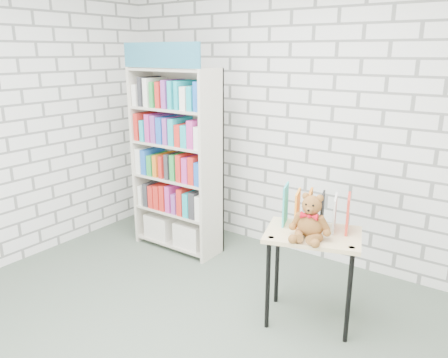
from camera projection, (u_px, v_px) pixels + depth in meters
The scene contains 6 objects.
ground at pixel (176, 354), 3.05m from camera, with size 4.50×4.50×0.00m, color #4B594B.
room_shell at pixel (167, 96), 2.55m from camera, with size 4.52×4.02×2.81m.
bookshelf at pixel (177, 160), 4.48m from camera, with size 0.94×0.37×2.12m.
display_table at pixel (312, 246), 3.26m from camera, with size 0.80×0.67×0.74m.
table_books at pixel (316, 210), 3.29m from camera, with size 0.52×0.35×0.29m.
teddy_bear at pixel (310, 221), 3.10m from camera, with size 0.30×0.29×0.33m.
Camera 1 is at (1.77, -1.91, 2.04)m, focal length 35.00 mm.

